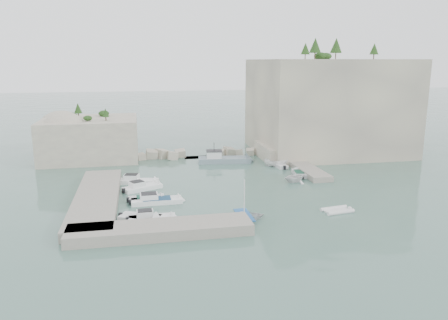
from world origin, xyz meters
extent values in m
plane|color=#4A6F63|center=(0.00, 0.00, 0.00)|extent=(400.00, 400.00, 0.00)
cube|color=beige|center=(23.00, 23.00, 8.50)|extent=(26.00, 22.00, 17.00)
cube|color=beige|center=(13.00, 18.00, 1.25)|extent=(8.00, 10.00, 2.50)
cube|color=beige|center=(-20.00, 25.00, 3.50)|extent=(16.00, 14.00, 7.00)
cube|color=#9E9689|center=(-17.00, -1.00, 0.55)|extent=(5.00, 24.00, 1.10)
cube|color=#9E9689|center=(-10.00, -12.50, 0.55)|extent=(18.00, 4.00, 1.10)
cube|color=#9E9689|center=(13.50, 10.00, 0.40)|extent=(3.00, 16.00, 0.80)
cube|color=beige|center=(-1.00, 22.00, 0.70)|extent=(28.00, 3.00, 1.40)
imported|color=silver|center=(-0.93, -9.90, 0.00)|extent=(4.54, 3.26, 0.94)
imported|color=white|center=(9.65, 3.23, 0.00)|extent=(4.45, 4.15, 1.91)
imported|color=white|center=(9.89, 12.65, 0.00)|extent=(4.15, 2.79, 1.50)
cylinder|color=white|center=(-0.93, -9.90, 2.57)|extent=(0.10, 0.10, 4.20)
cone|color=#1E4219|center=(18.00, 18.00, 19.27)|extent=(1.96, 1.96, 2.45)
cone|color=#1E4219|center=(26.00, 27.00, 19.60)|extent=(2.24, 2.24, 2.80)
cone|color=#1E4219|center=(30.00, 20.00, 18.82)|extent=(1.57, 1.57, 1.96)
cone|color=#1E4219|center=(21.00, 30.00, 19.08)|extent=(1.79, 1.79, 2.24)
cone|color=#1E4219|center=(-22.00, 27.00, 8.62)|extent=(1.40, 1.40, 1.75)
cone|color=#1E4219|center=(-17.00, 22.00, 8.30)|extent=(1.12, 1.12, 1.40)
camera|label=1|loc=(-11.71, -53.16, 16.73)|focal=35.00mm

